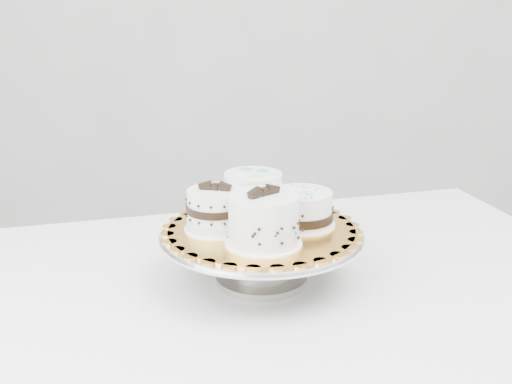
{
  "coord_description": "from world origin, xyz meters",
  "views": [
    {
      "loc": [
        -0.24,
        -0.81,
        1.22
      ],
      "look_at": [
        -0.1,
        0.16,
        0.91
      ],
      "focal_mm": 45.0,
      "sensor_mm": 36.0,
      "label": 1
    }
  ],
  "objects": [
    {
      "name": "table",
      "position": [
        -0.11,
        0.12,
        0.68
      ],
      "size": [
        1.34,
        0.98,
        0.75
      ],
      "rotation": [
        0.0,
        0.0,
        0.13
      ],
      "color": "white",
      "rests_on": "floor"
    },
    {
      "name": "cake_banded",
      "position": [
        -0.17,
        0.17,
        0.88
      ],
      "size": [
        0.12,
        0.12,
        0.08
      ],
      "rotation": [
        0.0,
        0.0,
        -0.35
      ],
      "color": "white",
      "rests_on": "cake_board"
    },
    {
      "name": "cake_dots",
      "position": [
        -0.1,
        0.23,
        0.88
      ],
      "size": [
        0.12,
        0.12,
        0.07
      ],
      "rotation": [
        0.0,
        0.0,
        0.09
      ],
      "color": "white",
      "rests_on": "cake_board"
    },
    {
      "name": "cake_board",
      "position": [
        -0.09,
        0.16,
        0.84
      ],
      "size": [
        0.38,
        0.38,
        0.0
      ],
      "primitive_type": "cylinder",
      "rotation": [
        0.0,
        0.0,
        0.28
      ],
      "color": "gold",
      "rests_on": "cake_stand"
    },
    {
      "name": "cake_ribbon",
      "position": [
        -0.02,
        0.17,
        0.87
      ],
      "size": [
        0.12,
        0.12,
        0.06
      ],
      "rotation": [
        0.0,
        0.0,
        -0.29
      ],
      "color": "white",
      "rests_on": "cake_board"
    },
    {
      "name": "cake_swirl",
      "position": [
        -0.1,
        0.09,
        0.88
      ],
      "size": [
        0.15,
        0.15,
        0.09
      ],
      "rotation": [
        0.0,
        0.0,
        0.57
      ],
      "color": "white",
      "rests_on": "cake_board"
    },
    {
      "name": "cake_stand",
      "position": [
        -0.09,
        0.16,
        0.81
      ],
      "size": [
        0.33,
        0.33,
        0.09
      ],
      "color": "gray",
      "rests_on": "table"
    }
  ]
}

